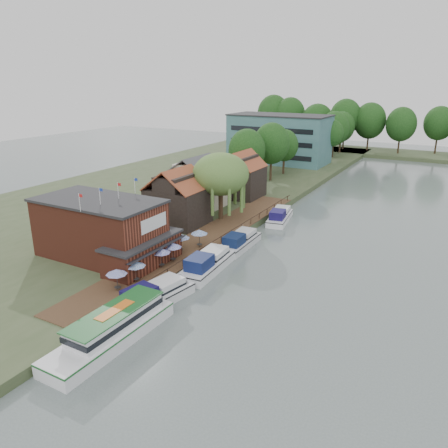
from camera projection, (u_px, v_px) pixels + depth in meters
The scene contains 28 objects.
ground at pixel (218, 288), 47.82m from camera, with size 260.00×260.00×0.00m, color #53605E.
land_bank at pixel (177, 187), 90.56m from camera, with size 50.00×140.00×1.00m, color #384728.
quay_deck at pixel (204, 239), 59.48m from camera, with size 6.00×50.00×0.10m, color #47301E.
quay_rail at pixel (223, 238), 58.50m from camera, with size 0.20×49.00×1.00m, color black, non-canonical shape.
pub at pixel (112, 230), 52.02m from camera, with size 20.00×11.00×7.30m, color maroon, non-canonical shape.
hotel_block at pixel (279, 138), 113.73m from camera, with size 25.40×12.40×12.30m, color #38666B, non-canonical shape.
cottage_a at pixel (178, 197), 64.71m from camera, with size 8.60×7.60×8.50m, color black, non-canonical shape.
cottage_b at pixel (197, 181), 74.39m from camera, with size 9.60×8.60×8.50m, color beige, non-canonical shape.
cottage_c at pixel (242, 174), 79.98m from camera, with size 7.60×7.60×8.50m, color black, non-canonical shape.
willow at pixel (221, 187), 66.46m from camera, with size 8.60×8.60×10.43m, color #476B2D, non-canonical shape.
umbrella_0 at pixel (117, 280), 44.62m from camera, with size 2.21×2.21×2.38m, color navy, non-canonical shape.
umbrella_1 at pixel (136, 272), 46.54m from camera, with size 2.23×2.23×2.38m, color #1B4A95, non-canonical shape.
umbrella_2 at pixel (161, 258), 50.12m from camera, with size 2.21×2.21×2.38m, color #1B2098, non-canonical shape.
umbrella_3 at pixel (173, 252), 51.74m from camera, with size 2.18×2.18×2.38m, color #1B2799, non-canonical shape.
umbrella_4 at pixel (180, 243), 54.70m from camera, with size 2.44×2.44×2.38m, color navy, non-canonical shape.
umbrella_5 at pixel (199, 238), 56.27m from camera, with size 2.20×2.20×2.38m, color #1B4A97, non-canonical shape.
cruiser_0 at pixel (155, 293), 44.12m from camera, with size 3.33×10.31×2.52m, color silver, non-canonical shape.
cruiser_1 at pixel (207, 261), 51.73m from camera, with size 3.45×10.67×2.62m, color white, non-canonical shape.
cruiser_2 at pixel (240, 239), 59.11m from camera, with size 3.14×9.73×2.35m, color silver, non-canonical shape.
cruiser_3 at pixel (280, 214), 70.03m from camera, with size 3.12×9.65×2.33m, color white, non-canonical shape.
tour_boat at pixel (111, 328), 37.53m from camera, with size 3.78×13.40×2.92m, color silver, non-canonical shape.
swan at pixel (125, 336), 38.58m from camera, with size 0.44×0.44×0.44m, color white.
bank_tree_0 at pixel (247, 158), 87.89m from camera, with size 7.47×7.47×11.55m, color #143811, non-canonical shape.
bank_tree_1 at pixel (271, 152), 92.55m from camera, with size 7.60×7.60×12.31m, color #143811, non-canonical shape.
bank_tree_2 at pixel (284, 152), 99.55m from camera, with size 6.30×6.30×10.16m, color #143811, non-canonical shape.
bank_tree_3 at pixel (331, 141), 113.74m from camera, with size 6.07×6.07×11.02m, color #143811, non-canonical shape.
bank_tree_4 at pixel (334, 134), 120.57m from camera, with size 8.18×8.18×12.60m, color #143811, non-canonical shape.
bank_tree_5 at pixel (341, 132), 128.87m from camera, with size 7.68×7.68×11.96m, color #143811, non-canonical shape.
Camera 1 is at (21.65, -37.34, 21.78)m, focal length 35.00 mm.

